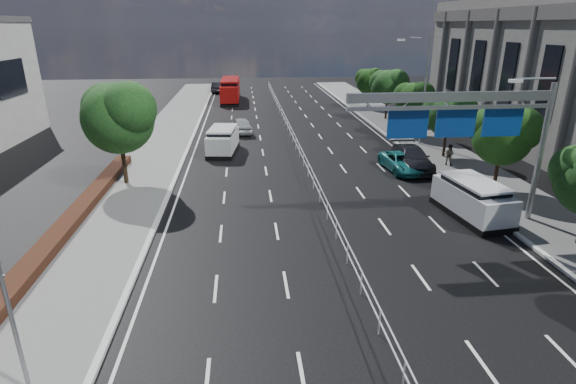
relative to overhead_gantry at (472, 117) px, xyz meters
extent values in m
plane|color=black|center=(-6.74, -10.05, -5.61)|extent=(160.00, 160.00, 0.00)
cube|color=silver|center=(-6.74, 12.45, -4.61)|extent=(0.05, 85.00, 0.05)
cube|color=silver|center=(-6.74, 12.45, -5.06)|extent=(0.05, 85.00, 0.05)
cube|color=black|center=(-20.04, -5.05, -5.25)|extent=(1.00, 36.00, 0.44)
cylinder|color=gray|center=(-17.24, -10.05, -3.51)|extent=(0.12, 0.12, 4.20)
cylinder|color=gray|center=(3.86, -0.05, -2.01)|extent=(0.28, 0.28, 7.20)
cube|color=gray|center=(-1.14, -0.05, 0.99)|extent=(10.20, 0.25, 0.45)
cube|color=gray|center=(-1.14, -0.05, 0.49)|extent=(10.20, 0.18, 0.18)
cylinder|color=gray|center=(2.86, -0.05, 1.79)|extent=(2.00, 0.10, 0.10)
cube|color=silver|center=(1.86, -0.05, 1.69)|extent=(0.60, 0.25, 0.15)
cube|color=navy|center=(1.66, 0.13, -0.31)|extent=(2.00, 0.08, 1.40)
cube|color=white|center=(1.66, 0.18, -0.31)|extent=(1.80, 0.02, 1.20)
cube|color=navy|center=(-0.74, 0.13, -0.31)|extent=(2.00, 0.08, 1.40)
cube|color=white|center=(-0.74, 0.18, -0.31)|extent=(1.80, 0.02, 1.20)
cube|color=navy|center=(-3.14, 0.13, -0.31)|extent=(2.00, 0.08, 1.40)
cube|color=white|center=(-3.14, 0.18, -0.31)|extent=(1.80, 0.02, 1.20)
cylinder|color=gray|center=(4.06, 15.95, -1.11)|extent=(0.16, 0.16, 9.00)
cylinder|color=gray|center=(2.86, 15.95, 3.19)|extent=(0.10, 2.40, 0.10)
cube|color=silver|center=(1.66, 15.95, 3.04)|extent=(0.60, 0.25, 0.15)
cube|color=#4C4947|center=(10.16, 11.95, 4.99)|extent=(0.40, 36.00, 1.00)
cylinder|color=black|center=(-18.74, 7.95, -3.86)|extent=(0.28, 0.28, 3.50)
sphere|color=#123A17|center=(-18.74, 7.95, -1.27)|extent=(4.40, 4.40, 4.40)
sphere|color=#123A17|center=(-17.86, 7.29, -0.57)|extent=(3.30, 3.30, 3.30)
sphere|color=#123A17|center=(-19.51, 8.61, -0.71)|extent=(3.08, 3.08, 3.08)
sphere|color=#123A17|center=(3.90, -2.57, -1.97)|extent=(2.24, 2.24, 2.24)
cylinder|color=black|center=(4.46, 4.45, -4.21)|extent=(0.22, 0.22, 2.80)
sphere|color=black|center=(4.46, 4.45, -2.13)|extent=(3.50, 3.50, 3.50)
sphere|color=black|center=(5.16, 3.92, -1.57)|extent=(2.62, 2.62, 2.62)
sphere|color=black|center=(3.85, 4.97, -1.69)|extent=(2.45, 2.45, 2.45)
cylinder|color=black|center=(4.46, 11.95, -4.26)|extent=(0.22, 0.22, 2.70)
sphere|color=#123A17|center=(4.46, 11.95, -2.26)|extent=(3.30, 3.30, 3.30)
sphere|color=#123A17|center=(5.12, 11.45, -1.72)|extent=(2.48, 2.48, 2.47)
sphere|color=#123A17|center=(3.88, 12.44, -1.83)|extent=(2.31, 2.31, 2.31)
cylinder|color=black|center=(4.46, 19.45, -4.28)|extent=(0.21, 0.21, 2.65)
sphere|color=black|center=(4.46, 19.45, -2.32)|extent=(3.20, 3.20, 3.20)
sphere|color=black|center=(5.10, 18.97, -1.79)|extent=(2.40, 2.40, 2.40)
sphere|color=black|center=(3.90, 19.93, -1.90)|extent=(2.24, 2.24, 2.24)
cylinder|color=black|center=(4.46, 26.95, -4.18)|extent=(0.23, 0.23, 2.85)
sphere|color=#123A17|center=(4.46, 26.95, -2.07)|extent=(3.60, 3.60, 3.60)
sphere|color=#123A17|center=(5.18, 26.41, -1.50)|extent=(2.70, 2.70, 2.70)
sphere|color=#123A17|center=(3.83, 27.49, -1.62)|extent=(2.52, 2.52, 2.52)
cylinder|color=black|center=(4.46, 34.45, -4.31)|extent=(0.21, 0.21, 2.60)
sphere|color=black|center=(4.46, 34.45, -2.38)|extent=(3.10, 3.10, 3.10)
sphere|color=black|center=(5.08, 33.98, -1.86)|extent=(2.32, 2.33, 2.32)
sphere|color=black|center=(3.92, 34.91, -1.97)|extent=(2.17, 2.17, 2.17)
cube|color=black|center=(-12.74, 15.17, -5.44)|extent=(2.62, 4.96, 0.34)
cube|color=silver|center=(-12.74, 15.17, -4.62)|extent=(2.57, 4.86, 1.40)
cube|color=black|center=(-12.74, 15.17, -3.92)|extent=(2.25, 3.55, 0.62)
cube|color=silver|center=(-12.74, 15.17, -3.61)|extent=(2.36, 3.84, 0.12)
cylinder|color=black|center=(-13.77, 13.75, -5.26)|extent=(0.38, 0.73, 0.70)
cylinder|color=black|center=(-12.09, 13.54, -5.26)|extent=(0.38, 0.73, 0.70)
cylinder|color=black|center=(-13.38, 16.80, -5.26)|extent=(0.38, 0.73, 0.70)
cylinder|color=black|center=(-11.71, 16.59, -5.26)|extent=(0.38, 0.73, 0.70)
cube|color=black|center=(-12.64, 41.60, -5.46)|extent=(2.56, 10.03, 0.30)
cube|color=maroon|center=(-12.64, 41.60, -4.17)|extent=(2.51, 9.83, 2.03)
cube|color=black|center=(-12.64, 41.60, -3.16)|extent=(2.27, 7.09, 0.90)
cube|color=maroon|center=(-12.64, 41.60, -2.71)|extent=(2.37, 7.68, 0.18)
cylinder|color=black|center=(-13.68, 38.38, -5.30)|extent=(0.27, 0.62, 0.62)
cylinder|color=black|center=(-11.72, 38.35, -5.30)|extent=(0.27, 0.62, 0.62)
cylinder|color=black|center=(-13.56, 44.85, -5.30)|extent=(0.27, 0.62, 0.62)
cylinder|color=black|center=(-11.61, 44.81, -5.30)|extent=(0.27, 0.62, 0.62)
imported|color=#A8ABAF|center=(-11.25, 22.30, -4.87)|extent=(2.32, 4.52, 1.47)
imported|color=black|center=(-14.74, 50.45, -4.84)|extent=(1.97, 4.76, 1.53)
cube|color=black|center=(1.09, 0.74, -5.44)|extent=(2.75, 5.20, 0.34)
cube|color=silver|center=(1.09, 0.74, -4.62)|extent=(2.69, 5.10, 1.40)
cube|color=black|center=(1.09, 0.74, -3.91)|extent=(2.35, 3.73, 0.62)
cube|color=silver|center=(1.09, 0.74, -3.60)|extent=(2.47, 4.03, 0.12)
cylinder|color=black|center=(0.44, -0.96, -5.26)|extent=(0.39, 0.73, 0.70)
cylinder|color=black|center=(2.16, -0.73, -5.26)|extent=(0.39, 0.73, 0.70)
cylinder|color=black|center=(0.01, 2.22, -5.26)|extent=(0.39, 0.73, 0.70)
cylinder|color=black|center=(1.73, 2.45, -5.26)|extent=(0.39, 0.73, 0.70)
imported|color=#166666|center=(0.08, 9.02, -4.97)|extent=(2.48, 4.76, 1.28)
imported|color=black|center=(0.94, 9.47, -4.82)|extent=(2.49, 5.50, 1.56)
imported|color=gray|center=(3.82, 9.69, -4.70)|extent=(0.94, 0.94, 1.53)
camera|label=1|loc=(-11.01, -20.56, 4.19)|focal=28.00mm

